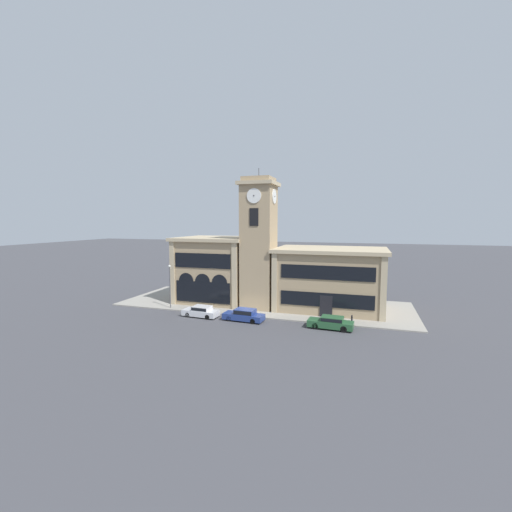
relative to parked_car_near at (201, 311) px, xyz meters
The scene contains 10 objects.
ground_plane 5.73m from the parked_car_near, 14.96° to the left, with size 300.00×300.00×0.00m, color #424247.
sidewalk_kerb 9.96m from the parked_car_near, 56.47° to the left, with size 39.77×13.64×0.15m.
clock_tower 11.46m from the parked_car_near, 48.01° to the left, with size 4.76×4.76×18.48m.
town_hall_left_wing 9.61m from the parked_car_near, 101.63° to the left, with size 10.55×9.73×9.34m.
town_hall_right_wing 17.27m from the parked_car_near, 30.41° to the left, with size 14.26×9.73×8.12m.
parked_car_near is the anchor object (origin of this frame).
parked_car_mid 5.58m from the parked_car_near, ahead, with size 4.93×2.14×1.41m.
parked_car_far 15.58m from the parked_car_near, ahead, with size 4.95×2.07×1.37m.
street_lamp 6.89m from the parked_car_near, 158.15° to the left, with size 0.36×0.36×5.75m.
bollard 17.79m from the parked_car_near, ahead, with size 0.18×0.18×1.06m.
Camera 1 is at (13.23, -38.37, 11.67)m, focal length 24.00 mm.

